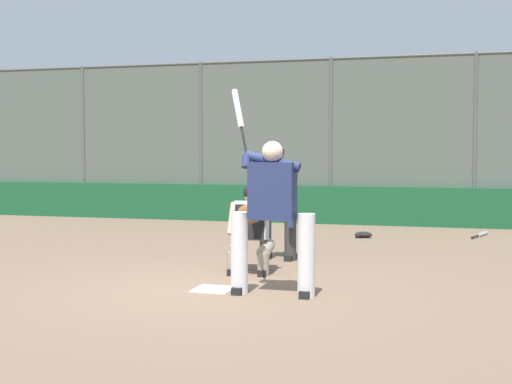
{
  "coord_description": "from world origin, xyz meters",
  "views": [
    {
      "loc": [
        -2.63,
        7.5,
        1.57
      ],
      "look_at": [
        -0.21,
        -1.0,
        1.05
      ],
      "focal_mm": 50.0,
      "sensor_mm": 36.0,
      "label": 1
    }
  ],
  "objects_px": {
    "batter_at_plate": "(272,211)",
    "catcher_behind_plate": "(250,227)",
    "fielding_glove_on_dirt": "(363,235)",
    "spare_bat_near_backstop": "(481,235)",
    "umpire_home": "(277,201)"
  },
  "relations": [
    {
      "from": "spare_bat_near_backstop",
      "to": "fielding_glove_on_dirt",
      "type": "distance_m",
      "value": 2.21
    },
    {
      "from": "catcher_behind_plate",
      "to": "spare_bat_near_backstop",
      "type": "distance_m",
      "value": 5.75
    },
    {
      "from": "catcher_behind_plate",
      "to": "fielding_glove_on_dirt",
      "type": "xyz_separation_m",
      "value": [
        -0.91,
        -4.08,
        -0.53
      ]
    },
    {
      "from": "batter_at_plate",
      "to": "umpire_home",
      "type": "xyz_separation_m",
      "value": [
        0.55,
        -2.41,
        -0.06
      ]
    },
    {
      "from": "batter_at_plate",
      "to": "spare_bat_near_backstop",
      "type": "height_order",
      "value": "batter_at_plate"
    },
    {
      "from": "spare_bat_near_backstop",
      "to": "umpire_home",
      "type": "bearing_deg",
      "value": 160.08
    },
    {
      "from": "umpire_home",
      "to": "fielding_glove_on_dirt",
      "type": "relative_size",
      "value": 5.18
    },
    {
      "from": "batter_at_plate",
      "to": "spare_bat_near_backstop",
      "type": "relative_size",
      "value": 2.61
    },
    {
      "from": "batter_at_plate",
      "to": "umpire_home",
      "type": "distance_m",
      "value": 2.47
    },
    {
      "from": "catcher_behind_plate",
      "to": "umpire_home",
      "type": "relative_size",
      "value": 0.71
    },
    {
      "from": "umpire_home",
      "to": "spare_bat_near_backstop",
      "type": "xyz_separation_m",
      "value": [
        -2.9,
        -3.76,
        -0.82
      ]
    },
    {
      "from": "umpire_home",
      "to": "spare_bat_near_backstop",
      "type": "bearing_deg",
      "value": -123.93
    },
    {
      "from": "batter_at_plate",
      "to": "catcher_behind_plate",
      "type": "xyz_separation_m",
      "value": [
        0.61,
        -1.27,
        -0.32
      ]
    },
    {
      "from": "batter_at_plate",
      "to": "spare_bat_near_backstop",
      "type": "xyz_separation_m",
      "value": [
        -2.35,
        -6.17,
        -0.88
      ]
    },
    {
      "from": "catcher_behind_plate",
      "to": "batter_at_plate",
      "type": "bearing_deg",
      "value": 110.89
    }
  ]
}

